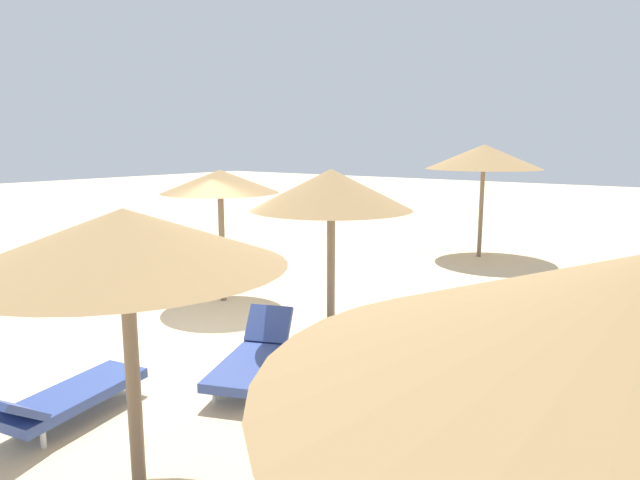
{
  "coord_description": "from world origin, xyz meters",
  "views": [
    {
      "loc": [
        6.59,
        -5.84,
        3.13
      ],
      "look_at": [
        0.0,
        3.0,
        1.2
      ],
      "focal_mm": 30.92,
      "sensor_mm": 36.0,
      "label": 1
    }
  ],
  "objects_px": {
    "lounger_1": "(253,356)",
    "parasol_6": "(484,157)",
    "lounger_3": "(64,397)",
    "parasol_3": "(124,239)",
    "parasol_1": "(331,190)",
    "parasol_5": "(220,182)"
  },
  "relations": [
    {
      "from": "parasol_5",
      "to": "parasol_6",
      "type": "relative_size",
      "value": 0.84
    },
    {
      "from": "parasol_1",
      "to": "parasol_5",
      "type": "distance_m",
      "value": 3.68
    },
    {
      "from": "parasol_1",
      "to": "parasol_6",
      "type": "height_order",
      "value": "parasol_6"
    },
    {
      "from": "parasol_1",
      "to": "parasol_3",
      "type": "xyz_separation_m",
      "value": [
        0.71,
        -3.82,
        -0.1
      ]
    },
    {
      "from": "parasol_3",
      "to": "lounger_3",
      "type": "relative_size",
      "value": 1.33
    },
    {
      "from": "parasol_3",
      "to": "parasol_5",
      "type": "height_order",
      "value": "same"
    },
    {
      "from": "parasol_1",
      "to": "parasol_5",
      "type": "relative_size",
      "value": 1.06
    },
    {
      "from": "parasol_1",
      "to": "parasol_5",
      "type": "bearing_deg",
      "value": 161.76
    },
    {
      "from": "parasol_3",
      "to": "parasol_5",
      "type": "distance_m",
      "value": 6.51
    },
    {
      "from": "parasol_3",
      "to": "parasol_6",
      "type": "xyz_separation_m",
      "value": [
        -1.67,
        12.32,
        0.39
      ]
    },
    {
      "from": "parasol_6",
      "to": "lounger_3",
      "type": "height_order",
      "value": "parasol_6"
    },
    {
      "from": "parasol_3",
      "to": "parasol_6",
      "type": "height_order",
      "value": "parasol_6"
    },
    {
      "from": "parasol_5",
      "to": "parasol_6",
      "type": "xyz_separation_m",
      "value": [
        2.54,
        7.35,
        0.38
      ]
    },
    {
      "from": "parasol_1",
      "to": "lounger_3",
      "type": "xyz_separation_m",
      "value": [
        -1.26,
        -3.41,
        -2.17
      ]
    },
    {
      "from": "parasol_5",
      "to": "lounger_3",
      "type": "bearing_deg",
      "value": -63.9
    },
    {
      "from": "parasol_3",
      "to": "parasol_6",
      "type": "relative_size",
      "value": 0.84
    },
    {
      "from": "parasol_3",
      "to": "parasol_5",
      "type": "bearing_deg",
      "value": 130.26
    },
    {
      "from": "parasol_5",
      "to": "parasol_6",
      "type": "bearing_deg",
      "value": 70.94
    },
    {
      "from": "lounger_1",
      "to": "parasol_6",
      "type": "bearing_deg",
      "value": 93.42
    },
    {
      "from": "parasol_6",
      "to": "lounger_1",
      "type": "distance_m",
      "value": 10.09
    },
    {
      "from": "parasol_6",
      "to": "lounger_3",
      "type": "xyz_separation_m",
      "value": [
        -0.3,
        -11.9,
        -2.46
      ]
    },
    {
      "from": "parasol_3",
      "to": "parasol_5",
      "type": "relative_size",
      "value": 1.0
    }
  ]
}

